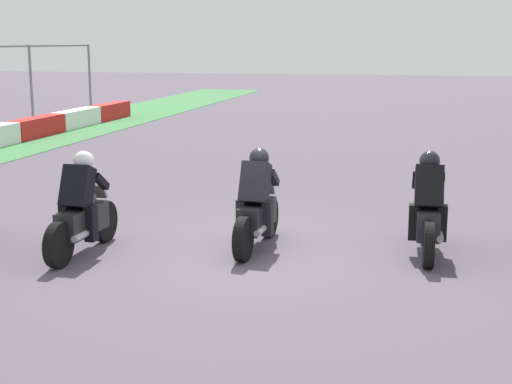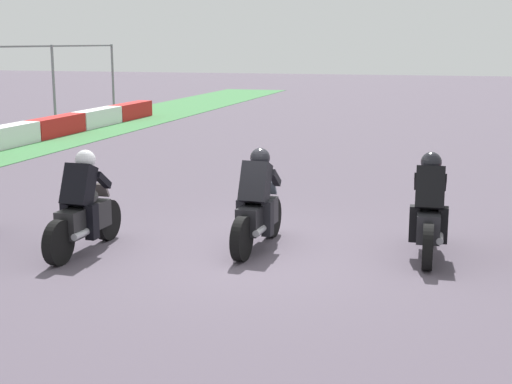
{
  "view_description": "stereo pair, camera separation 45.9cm",
  "coord_description": "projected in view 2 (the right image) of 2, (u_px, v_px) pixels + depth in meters",
  "views": [
    {
      "loc": [
        -10.29,
        -2.39,
        3.06
      ],
      "look_at": [
        0.05,
        0.03,
        0.9
      ],
      "focal_mm": 51.97,
      "sensor_mm": 36.0,
      "label": 1
    },
    {
      "loc": [
        -10.17,
        -2.84,
        3.06
      ],
      "look_at": [
        0.05,
        0.03,
        0.9
      ],
      "focal_mm": 51.97,
      "sensor_mm": 36.0,
      "label": 2
    }
  ],
  "objects": [
    {
      "name": "rider_lane_b",
      "position": [
        429.0,
        214.0,
        10.66
      ],
      "size": [
        2.04,
        0.55,
        1.51
      ],
      "rotation": [
        0.0,
        0.0,
        0.04
      ],
      "color": "black",
      "rests_on": "ground_plane"
    },
    {
      "name": "rider_lane_d",
      "position": [
        84.0,
        211.0,
        10.87
      ],
      "size": [
        2.04,
        0.55,
        1.51
      ],
      "rotation": [
        0.0,
        0.0,
        -0.03
      ],
      "color": "black",
      "rests_on": "ground_plane"
    },
    {
      "name": "ground_plane",
      "position": [
        257.0,
        252.0,
        10.96
      ],
      "size": [
        120.0,
        120.0,
        0.0
      ],
      "primitive_type": "plane",
      "color": "#524855"
    },
    {
      "name": "rider_lane_c",
      "position": [
        258.0,
        208.0,
        11.06
      ],
      "size": [
        2.04,
        0.55,
        1.51
      ],
      "rotation": [
        0.0,
        0.0,
        -0.05
      ],
      "color": "black",
      "rests_on": "ground_plane"
    }
  ]
}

